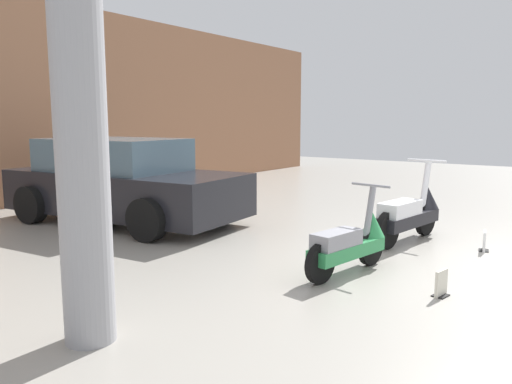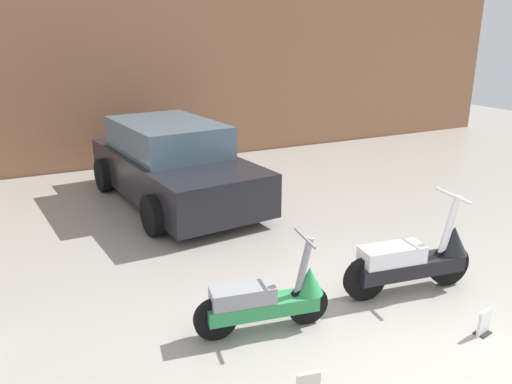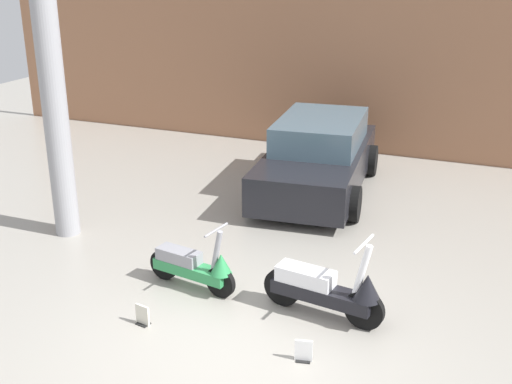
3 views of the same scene
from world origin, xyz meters
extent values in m
plane|color=#9E998E|center=(0.00, 0.00, 0.00)|extent=(28.00, 28.00, 0.00)
cube|color=#9E6B4C|center=(0.00, 8.34, 2.04)|extent=(19.60, 0.12, 4.08)
cylinder|color=black|center=(-0.66, 1.09, 0.21)|extent=(0.44, 0.14, 0.43)
cylinder|color=black|center=(-1.60, 1.25, 0.21)|extent=(0.44, 0.14, 0.43)
cube|color=#2D8C4C|center=(-1.13, 1.17, 0.27)|extent=(1.15, 0.44, 0.15)
cube|color=gray|center=(-1.33, 1.20, 0.43)|extent=(0.66, 0.35, 0.17)
cylinder|color=gray|center=(-0.71, 1.10, 0.65)|extent=(0.21, 0.10, 0.61)
cylinder|color=gray|center=(-0.71, 1.10, 0.95)|extent=(0.11, 0.50, 0.03)
cone|color=#2D8C4C|center=(-0.64, 1.09, 0.48)|extent=(0.33, 0.33, 0.28)
cylinder|color=black|center=(1.27, 1.05, 0.25)|extent=(0.51, 0.16, 0.50)
cylinder|color=black|center=(0.17, 1.21, 0.25)|extent=(0.51, 0.16, 0.50)
cube|color=black|center=(0.72, 1.13, 0.31)|extent=(1.34, 0.49, 0.17)
cube|color=white|center=(0.48, 1.16, 0.50)|extent=(0.77, 0.39, 0.20)
cylinder|color=white|center=(1.21, 1.06, 0.75)|extent=(0.24, 0.12, 0.71)
cylinder|color=white|center=(1.21, 1.06, 1.11)|extent=(0.12, 0.58, 0.03)
cone|color=black|center=(1.28, 1.05, 0.56)|extent=(0.38, 0.38, 0.33)
cube|color=black|center=(-0.67, 5.42, 0.51)|extent=(2.10, 4.22, 0.68)
cube|color=slate|center=(-0.69, 5.66, 1.11)|extent=(1.71, 2.42, 0.53)
cylinder|color=black|center=(0.33, 4.26, 0.31)|extent=(0.27, 0.64, 0.62)
cylinder|color=black|center=(-1.42, 4.08, 0.31)|extent=(0.27, 0.64, 0.62)
cylinder|color=black|center=(0.08, 6.76, 0.31)|extent=(0.27, 0.64, 0.62)
cylinder|color=black|center=(-1.67, 6.59, 0.31)|extent=(0.27, 0.64, 0.62)
cube|color=black|center=(-1.26, 0.12, 0.01)|extent=(0.18, 0.15, 0.01)
cube|color=silver|center=(-1.26, 0.12, 0.13)|extent=(0.20, 0.07, 0.26)
cube|color=black|center=(0.80, 0.14, 0.01)|extent=(0.18, 0.15, 0.01)
cube|color=white|center=(0.80, 0.14, 0.13)|extent=(0.20, 0.07, 0.26)
cylinder|color=#99999E|center=(-3.83, 2.04, 2.04)|extent=(0.38, 0.38, 4.08)
camera|label=1|loc=(-6.06, -1.14, 1.69)|focal=35.00mm
camera|label=2|loc=(-3.12, -2.68, 2.86)|focal=35.00mm
camera|label=3|loc=(2.58, -5.66, 4.27)|focal=45.00mm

